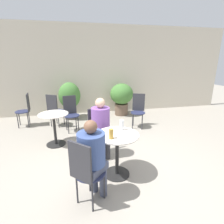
{
  "coord_description": "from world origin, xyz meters",
  "views": [
    {
      "loc": [
        -0.63,
        -2.48,
        1.88
      ],
      "look_at": [
        -0.02,
        0.39,
        0.99
      ],
      "focal_mm": 28.0,
      "sensor_mm": 36.0,
      "label": 1
    }
  ],
  "objects": [
    {
      "name": "potted_plant_0",
      "position": [
        -0.82,
        3.16,
        0.7
      ],
      "size": [
        0.69,
        0.69,
        1.19
      ],
      "color": "#47423D",
      "rests_on": "ground_plane"
    },
    {
      "name": "seated_person_1",
      "position": [
        -0.46,
        -0.46,
        0.69
      ],
      "size": [
        0.46,
        0.46,
        1.17
      ],
      "rotation": [
        0.0,
        0.0,
        2.37
      ],
      "color": "#42475B",
      "rests_on": "ground_plane"
    },
    {
      "name": "bistro_chair_1",
      "position": [
        -0.57,
        -0.57,
        0.56
      ],
      "size": [
        0.46,
        0.46,
        0.95
      ],
      "rotation": [
        0.0,
        0.0,
        -3.92
      ],
      "color": "#232847",
      "rests_on": "ground_plane"
    },
    {
      "name": "bistro_chair_4",
      "position": [
        -0.78,
        2.14,
        0.56
      ],
      "size": [
        0.41,
        0.43,
        0.95
      ],
      "rotation": [
        0.0,
        0.0,
        0.22
      ],
      "color": "#232847",
      "rests_on": "ground_plane"
    },
    {
      "name": "cafe_table_near",
      "position": [
        -0.02,
        -0.01,
        0.53
      ],
      "size": [
        0.69,
        0.69,
        0.74
      ],
      "color": "black",
      "rests_on": "ground_plane"
    },
    {
      "name": "storefront_wall",
      "position": [
        0.0,
        3.73,
        1.5
      ],
      "size": [
        10.0,
        0.06,
        3.0
      ],
      "color": "beige",
      "rests_on": "ground_plane"
    },
    {
      "name": "bistro_chair_5",
      "position": [
        -1.24,
        2.49,
        0.56
      ],
      "size": [
        0.45,
        0.46,
        0.95
      ],
      "rotation": [
        0.0,
        0.0,
        2.59
      ],
      "color": "#232847",
      "rests_on": "ground_plane"
    },
    {
      "name": "cafe_table_far",
      "position": [
        -1.13,
        1.34,
        0.51
      ],
      "size": [
        0.64,
        0.64,
        0.74
      ],
      "color": "black",
      "rests_on": "ground_plane"
    },
    {
      "name": "potted_plant_1",
      "position": [
        0.92,
        3.21,
        0.66
      ],
      "size": [
        0.79,
        0.79,
        1.09
      ],
      "color": "brown",
      "rests_on": "ground_plane"
    },
    {
      "name": "beer_glass_1",
      "position": [
        -0.15,
        -0.14,
        0.81
      ],
      "size": [
        0.07,
        0.07,
        0.15
      ],
      "color": "#B28433",
      "rests_on": "cafe_table_near"
    },
    {
      "name": "bistro_chair_0",
      "position": [
        -0.23,
        0.75,
        0.56
      ],
      "size": [
        0.42,
        0.44,
        0.95
      ],
      "rotation": [
        0.0,
        0.0,
        0.27
      ],
      "color": "#232847",
      "rests_on": "ground_plane"
    },
    {
      "name": "seated_person_0",
      "position": [
        -0.19,
        0.6,
        0.71
      ],
      "size": [
        0.38,
        0.4,
        1.2
      ],
      "rotation": [
        0.0,
        0.0,
        0.27
      ],
      "color": "#2D2D33",
      "rests_on": "ground_plane"
    },
    {
      "name": "ground_plane",
      "position": [
        0.0,
        0.0,
        0.0
      ],
      "size": [
        20.0,
        20.0,
        0.0
      ],
      "primitive_type": "plane",
      "color": "gray"
    },
    {
      "name": "bistro_chair_2",
      "position": [
        -2.04,
        2.73,
        0.56
      ],
      "size": [
        0.42,
        0.4,
        0.95
      ],
      "rotation": [
        0.0,
        0.0,
        4.83
      ],
      "color": "#232847",
      "rests_on": "ground_plane"
    },
    {
      "name": "beer_glass_0",
      "position": [
        0.09,
        0.14,
        0.83
      ],
      "size": [
        0.07,
        0.07,
        0.18
      ],
      "color": "silver",
      "rests_on": "cafe_table_near"
    },
    {
      "name": "bistro_chair_3",
      "position": [
        1.09,
        2.02,
        0.56
      ],
      "size": [
        0.44,
        0.45,
        0.95
      ],
      "rotation": [
        0.0,
        0.0,
        5.87
      ],
      "color": "#232847",
      "rests_on": "ground_plane"
    }
  ]
}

